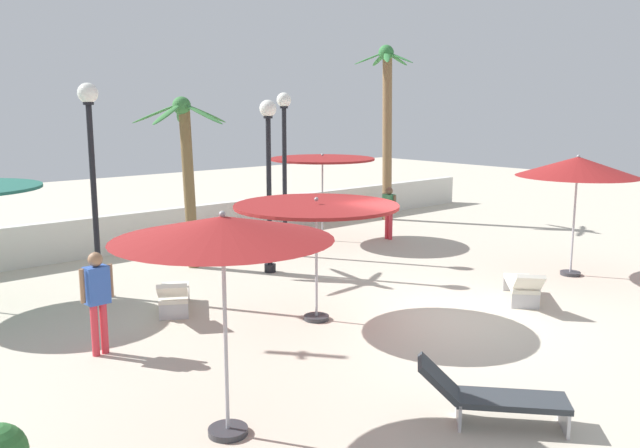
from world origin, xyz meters
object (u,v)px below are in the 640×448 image
guest_0 (389,208)px  patio_umbrella_1 (223,230)px  lamp_post_2 (92,158)px  guest_3 (97,293)px  patio_umbrella_3 (316,210)px  lounge_chair_0 (523,284)px  palm_tree_0 (187,161)px  patio_umbrella_4 (322,163)px  patio_umbrella_0 (578,167)px  lounge_chair_2 (491,396)px  lounge_chair_1 (174,293)px  palm_tree_1 (387,117)px  lamp_post_0 (269,162)px  lamp_post_1 (284,154)px

guest_0 → patio_umbrella_1: bearing=-146.2°
lamp_post_2 → guest_3: lamp_post_2 is taller
patio_umbrella_3 → lamp_post_2: bearing=120.0°
lamp_post_2 → patio_umbrella_1: bearing=-100.5°
lounge_chair_0 → palm_tree_0: bearing=116.7°
patio_umbrella_4 → patio_umbrella_0: bearing=-76.0°
lounge_chair_2 → guest_0: bearing=49.2°
patio_umbrella_3 → lounge_chair_0: bearing=-27.0°
patio_umbrella_4 → lamp_post_2: (-7.48, -1.29, 0.61)m
lounge_chair_1 → guest_0: (8.50, 2.20, 0.56)m
patio_umbrella_4 → palm_tree_0: (-4.74, -0.35, 0.33)m
lamp_post_2 → lounge_chair_1: size_ratio=2.37×
patio_umbrella_0 → palm_tree_0: bearing=134.3°
palm_tree_0 → palm_tree_1: (8.84, 1.61, 0.93)m
lamp_post_0 → lamp_post_1: lamp_post_1 is taller
guest_0 → guest_3: (-10.49, -3.35, 0.08)m
patio_umbrella_4 → lamp_post_1: 2.29m
patio_umbrella_3 → lamp_post_2: (-2.45, 4.25, 0.84)m
patio_umbrella_0 → lounge_chair_1: bearing=157.1°
patio_umbrella_4 → palm_tree_1: size_ratio=0.51×
patio_umbrella_4 → palm_tree_1: palm_tree_1 is taller
lamp_post_1 → lounge_chair_2: lamp_post_1 is taller
guest_3 → patio_umbrella_3: bearing=-14.6°
lamp_post_0 → guest_0: size_ratio=2.61×
patio_umbrella_1 → guest_0: bearing=33.8°
lamp_post_0 → lounge_chair_0: (2.37, -5.49, -2.30)m
patio_umbrella_3 → lamp_post_1: (2.94, 4.69, 0.62)m
patio_umbrella_1 → guest_3: bearing=91.4°
patio_umbrella_3 → lamp_post_0: lamp_post_0 is taller
lounge_chair_0 → guest_3: size_ratio=1.04×
lamp_post_0 → lounge_chair_1: lamp_post_0 is taller
patio_umbrella_3 → lamp_post_0: 3.86m
lounge_chair_2 → patio_umbrella_0: bearing=21.8°
patio_umbrella_3 → lamp_post_0: size_ratio=0.74×
lamp_post_0 → guest_3: bearing=-154.9°
lounge_chair_1 → lamp_post_2: bearing=106.5°
patio_umbrella_0 → lamp_post_1: 7.28m
patio_umbrella_4 → guest_0: 2.45m
lamp_post_1 → patio_umbrella_1: bearing=-132.4°
lamp_post_2 → lounge_chair_0: bearing=-44.5°
lamp_post_0 → lounge_chair_2: size_ratio=2.32×
lamp_post_1 → guest_0: bearing=-5.2°
patio_umbrella_0 → patio_umbrella_1: size_ratio=1.03×
palm_tree_0 → lounge_chair_0: bearing=-63.3°
lamp_post_1 → lounge_chair_2: size_ratio=2.43×
lounge_chair_2 → palm_tree_1: bearing=48.2°
patio_umbrella_4 → lamp_post_2: size_ratio=0.69×
palm_tree_0 → lamp_post_2: bearing=-161.2°
patio_umbrella_0 → lamp_post_1: lamp_post_1 is taller
lamp_post_0 → lamp_post_2: 4.06m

